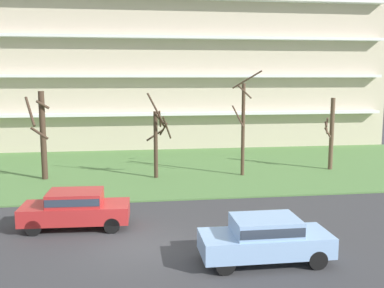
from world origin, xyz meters
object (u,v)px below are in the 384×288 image
tree_center (157,138)px  sedan_blue_near_left (265,237)px  tree_right (243,125)px  tree_left (42,134)px  tree_far_right (331,134)px  sedan_red_center_left (76,208)px

tree_center → sedan_blue_near_left: bearing=-78.0°
tree_center → sedan_blue_near_left: tree_center is taller
tree_right → tree_left: bearing=177.6°
tree_right → sedan_blue_near_left: (-2.58, -13.17, -2.38)m
tree_center → tree_far_right: bearing=4.6°
tree_left → sedan_blue_near_left: size_ratio=1.23×
tree_right → tree_far_right: size_ratio=1.37×
tree_center → sedan_blue_near_left: size_ratio=1.21×
tree_left → tree_center: bearing=-4.4°
tree_right → sedan_blue_near_left: tree_right is taller
tree_center → tree_right: size_ratio=0.80×
tree_far_right → sedan_blue_near_left: tree_far_right is taller
tree_right → tree_far_right: 6.40m
sedan_red_center_left → sedan_blue_near_left: bearing=148.9°
tree_left → tree_right: tree_right is taller
tree_center → sedan_blue_near_left: 13.55m
tree_far_right → sedan_red_center_left: (-15.63, -9.60, -1.61)m
tree_right → tree_far_right: (6.29, 0.93, -0.77)m
tree_center → tree_far_right: (11.67, 0.95, -0.04)m
tree_far_right → tree_center: bearing=-175.4°
tree_left → tree_right: 12.27m
sedan_blue_near_left → sedan_red_center_left: 8.12m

